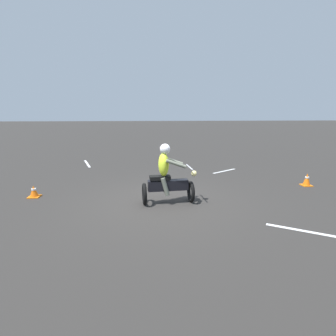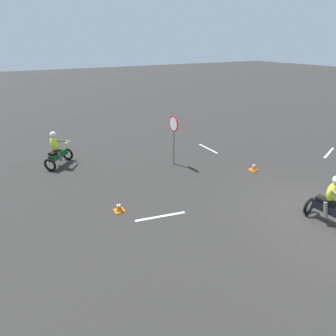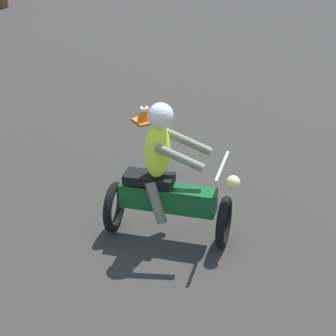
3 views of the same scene
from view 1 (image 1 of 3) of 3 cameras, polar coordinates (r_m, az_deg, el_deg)
The scene contains 7 objects.
ground_plane at distance 7.47m, azimuth -1.15°, elevation -7.31°, with size 120.00×120.00×0.00m, color #2D2B28.
motorcycle_rider_foreground at distance 7.13m, azimuth -0.28°, elevation -2.16°, with size 1.54×0.76×1.66m.
traffic_cone_near_left at distance 8.74m, azimuth -27.16°, elevation -4.59°, with size 0.32×0.32×0.36m.
traffic_cone_far_center at distance 10.12m, azimuth 27.98°, elevation -2.27°, with size 0.32×0.32×0.43m.
lane_stripe_nw at distance 6.44m, azimuth 28.25°, elevation -12.11°, with size 0.10×1.70×0.01m, color silver.
lane_stripe_sw at distance 11.40m, azimuth 12.17°, elevation -0.64°, with size 0.10×1.39×0.01m, color silver.
lane_stripe_s at distance 13.28m, azimuth -17.17°, elevation 0.91°, with size 0.10×1.87×0.01m, color silver.
Camera 1 is at (0.40, 7.02, 2.51)m, focal length 28.00 mm.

